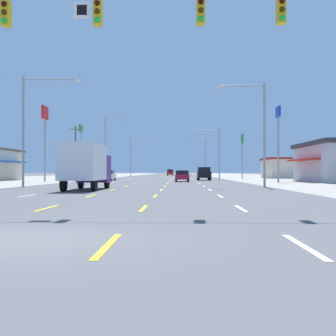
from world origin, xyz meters
name	(u,v)px	position (x,y,z in m)	size (l,w,h in m)	color
ground_plane	(162,179)	(0.00, 66.00, 0.00)	(572.00, 572.00, 0.00)	#4C4C4F
lot_apron_left	(24,179)	(-24.75, 66.00, 0.00)	(28.00, 440.00, 0.01)	gray
lot_apron_right	(302,179)	(24.75, 66.00, 0.00)	(28.00, 440.00, 0.01)	gray
lane_markings	(168,176)	(0.00, 104.50, 0.01)	(10.64, 227.60, 0.01)	white
signal_span_wire	(95,61)	(0.02, 6.90, 5.31)	(24.85, 0.52, 9.02)	brown
box_truck_inner_left_nearest	(86,164)	(-3.66, 21.78, 1.84)	(2.40, 7.20, 3.23)	#4C196B
sedan_inner_right_near	(182,176)	(3.43, 46.12, 0.76)	(1.80, 4.50, 1.46)	maroon
sedan_far_left_mid	(108,175)	(-7.07, 50.57, 0.76)	(1.80, 4.50, 1.46)	white
suv_far_right_midfar	(204,173)	(6.78, 55.42, 1.03)	(1.98, 4.90, 1.98)	black
suv_center_turn_far	(170,172)	(0.22, 123.22, 1.03)	(1.98, 4.90, 1.98)	red
storefront_right_row_2	(293,168)	(25.58, 75.09, 2.01)	(11.21, 10.85, 3.99)	beige
pole_sign_left_row_1	(45,124)	(-14.83, 46.93, 7.68)	(0.24, 2.28, 10.03)	gray
pole_sign_left_row_2	(81,137)	(-17.15, 76.80, 8.30)	(0.24, 2.41, 10.91)	gray
pole_sign_right_row_1	(278,127)	(15.09, 42.96, 6.68)	(0.24, 1.77, 9.22)	gray
pole_sign_right_row_2	(242,145)	(14.93, 70.84, 6.23)	(0.24, 1.80, 8.34)	gray
streetlight_left_row_0	(30,122)	(-9.58, 26.87, 5.54)	(5.00, 0.26, 9.36)	gray
streetlight_right_row_0	(259,126)	(9.71, 26.87, 5.11)	(4.07, 0.26, 8.74)	gray
streetlight_left_row_1	(107,144)	(-9.80, 65.91, 6.23)	(3.92, 0.26, 10.92)	gray
streetlight_right_row_1	(216,149)	(9.55, 65.91, 5.30)	(5.03, 0.26, 8.89)	gray
streetlight_left_row_2	(133,155)	(-9.59, 104.95, 5.92)	(5.10, 0.26, 10.06)	gray
streetlight_right_row_2	(204,155)	(9.76, 104.95, 5.82)	(4.05, 0.26, 10.11)	gray
utility_pole_left_row_1	(75,151)	(-15.06, 64.17, 4.84)	(2.20, 0.26, 9.29)	brown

